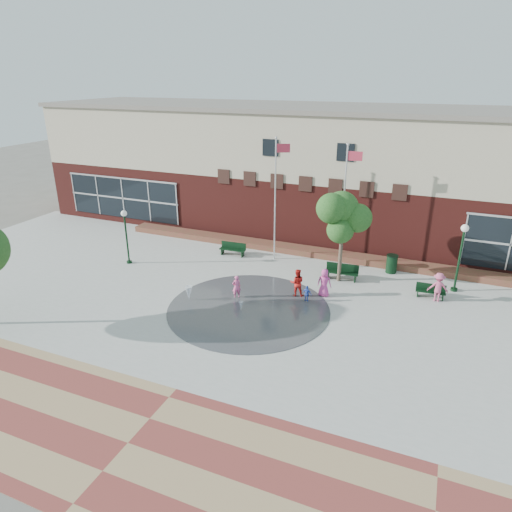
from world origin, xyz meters
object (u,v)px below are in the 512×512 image
at_px(bench_left, 233,251).
at_px(flagpole_left, 276,194).
at_px(trash_can, 392,264).
at_px(flagpole_right, 345,201).
at_px(child_splash, 236,287).

bearing_deg(bench_left, flagpole_left, 7.07).
bearing_deg(trash_can, flagpole_right, -172.60).
bearing_deg(flagpole_left, trash_can, -17.55).
bearing_deg(flagpole_right, child_splash, -129.38).
bearing_deg(flagpole_right, trash_can, 2.07).
bearing_deg(child_splash, bench_left, -103.05).
xyz_separation_m(flagpole_left, child_splash, (0.02, -6.00, -3.74)).
relative_size(flagpole_right, trash_can, 6.70).
distance_m(flagpole_left, flagpole_right, 4.26).
bearing_deg(flagpole_left, child_splash, -112.67).
bearing_deg(bench_left, trash_can, 3.85).
distance_m(bench_left, child_splash, 6.22).
relative_size(flagpole_left, flagpole_right, 1.03).
distance_m(trash_can, child_splash, 9.90).
height_order(trash_can, child_splash, child_splash).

